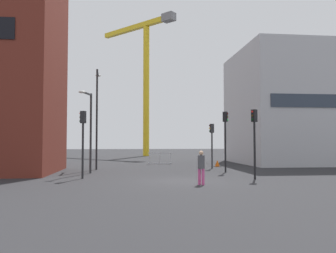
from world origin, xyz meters
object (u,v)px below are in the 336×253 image
object	(u,v)px
streetlamp_tall	(97,110)
traffic_light_verge	(83,133)
traffic_light_crosswalk	(254,132)
traffic_light_near	(225,132)
construction_crane	(145,66)
traffic_cone_on_verge	(217,164)
streetlamp_short	(89,124)
traffic_light_median	(212,138)
pedestrian_walking	(201,165)

from	to	relation	value
streetlamp_tall	traffic_light_verge	size ratio (longest dim) A/B	1.97
streetlamp_tall	traffic_light_crosswalk	bearing A→B (deg)	-39.52
traffic_light_near	construction_crane	bearing A→B (deg)	99.20
traffic_light_near	traffic_cone_on_verge	size ratio (longest dim) A/B	7.35
streetlamp_short	traffic_light_median	bearing A→B (deg)	19.35
traffic_light_near	traffic_light_crosswalk	size ratio (longest dim) A/B	1.06
streetlamp_short	traffic_cone_on_verge	bearing A→B (deg)	27.49
streetlamp_short	traffic_light_verge	distance (m)	3.16
traffic_light_median	pedestrian_walking	world-z (taller)	traffic_light_median
traffic_light_near	pedestrian_walking	size ratio (longest dim) A/B	2.52
traffic_light_verge	traffic_cone_on_verge	distance (m)	13.17
traffic_light_median	traffic_cone_on_verge	bearing A→B (deg)	65.06
construction_crane	streetlamp_tall	world-z (taller)	construction_crane
traffic_light_verge	streetlamp_short	bearing A→B (deg)	90.22
traffic_light_verge	traffic_light_median	xyz separation A→B (m)	(9.04, 6.26, -0.22)
pedestrian_walking	construction_crane	bearing A→B (deg)	92.36
traffic_light_crosswalk	streetlamp_tall	bearing A→B (deg)	140.48
streetlamp_short	traffic_light_median	world-z (taller)	streetlamp_short
traffic_light_near	pedestrian_walking	distance (m)	7.38
streetlamp_short	traffic_light_verge	xyz separation A→B (m)	(0.01, -3.09, -0.68)
traffic_light_verge	traffic_cone_on_verge	xyz separation A→B (m)	(9.97, 8.28, -2.34)
streetlamp_tall	traffic_cone_on_verge	world-z (taller)	streetlamp_tall
streetlamp_tall	traffic_light_crosswalk	xyz separation A→B (m)	(9.50, -7.84, -1.89)
streetlamp_tall	traffic_light_near	world-z (taller)	streetlamp_tall
traffic_light_verge	traffic_light_near	distance (m)	9.69
traffic_light_median	traffic_cone_on_verge	size ratio (longest dim) A/B	6.17
construction_crane	traffic_light_crosswalk	bearing A→B (deg)	-81.27
streetlamp_short	traffic_cone_on_verge	distance (m)	11.65
traffic_light_verge	traffic_light_median	size ratio (longest dim) A/B	1.10
streetlamp_short	traffic_light_median	xyz separation A→B (m)	(9.05, 3.18, -0.90)
traffic_light_near	pedestrian_walking	world-z (taller)	traffic_light_near
streetlamp_tall	traffic_light_median	size ratio (longest dim) A/B	2.17
streetlamp_short	traffic_light_median	size ratio (longest dim) A/B	1.53
construction_crane	traffic_light_verge	xyz separation A→B (m)	(-4.78, -30.37, -10.65)
traffic_light_near	streetlamp_short	bearing A→B (deg)	179.50
traffic_light_near	traffic_light_median	distance (m)	3.29
construction_crane	traffic_light_near	xyz separation A→B (m)	(4.43, -27.36, -10.46)
traffic_light_crosswalk	traffic_cone_on_verge	bearing A→B (deg)	88.10
construction_crane	streetlamp_tall	distance (m)	25.86
streetlamp_tall	traffic_cone_on_verge	bearing A→B (deg)	10.48
streetlamp_tall	traffic_light_verge	world-z (taller)	streetlamp_tall
construction_crane	traffic_light_median	size ratio (longest dim) A/B	5.75
streetlamp_short	traffic_light_crosswalk	distance (m)	10.66
streetlamp_tall	traffic_light_crosswalk	distance (m)	12.46
streetlamp_short	traffic_light_near	xyz separation A→B (m)	(9.22, -0.08, -0.49)
traffic_light_crosswalk	traffic_cone_on_verge	distance (m)	9.95
streetlamp_short	traffic_light_verge	world-z (taller)	streetlamp_short
streetlamp_short	pedestrian_walking	world-z (taller)	streetlamp_short
streetlamp_tall	streetlamp_short	world-z (taller)	streetlamp_tall
streetlamp_short	traffic_light_crosswalk	size ratio (longest dim) A/B	1.36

